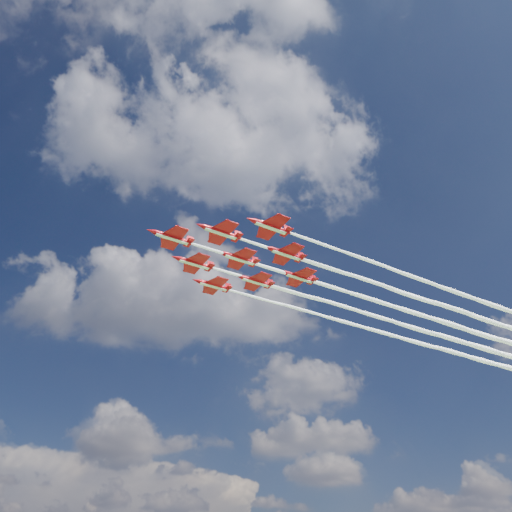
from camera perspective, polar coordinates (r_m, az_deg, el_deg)
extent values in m
cylinder|color=#B40A13|center=(122.28, -9.55, 2.10)|extent=(8.30, 5.08, 1.20)
cone|color=#B40A13|center=(121.03, -11.94, 2.84)|extent=(2.49, 2.07, 1.20)
cone|color=#B40A13|center=(123.66, -7.35, 1.42)|extent=(1.95, 1.72, 1.09)
ellipsoid|color=black|center=(122.04, -10.48, 2.58)|extent=(2.47, 1.92, 0.78)
cube|color=#B40A13|center=(122.38, -9.32, 2.01)|extent=(7.71, 10.52, 0.15)
cube|color=#B40A13|center=(123.44, -7.68, 1.52)|extent=(3.16, 4.19, 0.13)
cube|color=#B40A13|center=(124.07, -7.55, 1.86)|extent=(1.62, 0.94, 1.96)
cube|color=white|center=(121.96, -9.57, 1.90)|extent=(7.72, 4.63, 0.13)
cylinder|color=#B40A13|center=(119.13, -4.05, 2.74)|extent=(8.30, 5.08, 1.20)
cone|color=#B40A13|center=(117.42, -6.44, 3.52)|extent=(2.49, 2.07, 1.20)
cone|color=#B40A13|center=(120.94, -1.87, 2.03)|extent=(1.95, 1.72, 1.09)
ellipsoid|color=black|center=(118.71, -4.99, 3.24)|extent=(2.47, 1.92, 0.78)
cube|color=#B40A13|center=(119.28, -3.82, 2.65)|extent=(7.71, 10.52, 0.15)
cube|color=#B40A13|center=(120.66, -2.19, 2.14)|extent=(3.16, 4.19, 0.13)
cube|color=#B40A13|center=(121.32, -2.09, 2.48)|extent=(1.62, 0.94, 1.96)
cube|color=white|center=(118.80, -4.06, 2.53)|extent=(7.72, 4.63, 0.13)
cylinder|color=#B40A13|center=(130.89, -7.06, -0.81)|extent=(8.30, 5.08, 1.20)
cone|color=#B40A13|center=(129.33, -9.27, -0.15)|extent=(2.49, 2.07, 1.20)
cone|color=#B40A13|center=(132.54, -5.04, -1.41)|extent=(1.95, 1.72, 1.09)
ellipsoid|color=black|center=(130.51, -7.92, -0.37)|extent=(2.47, 1.92, 0.78)
cube|color=#B40A13|center=(131.03, -6.85, -0.89)|extent=(7.71, 10.52, 0.15)
cube|color=#B40A13|center=(132.28, -5.34, -1.32)|extent=(3.16, 4.19, 0.13)
cube|color=#B40A13|center=(132.88, -5.23, -0.99)|extent=(1.62, 0.94, 1.96)
cube|color=white|center=(130.59, -7.08, -1.01)|extent=(7.72, 4.63, 0.13)
cylinder|color=#B40A13|center=(117.14, 1.69, 3.39)|extent=(8.30, 5.08, 1.20)
cone|color=#B40A13|center=(114.97, -0.64, 4.21)|extent=(2.49, 2.07, 1.20)
cone|color=#B40A13|center=(119.38, 3.80, 2.64)|extent=(1.95, 1.72, 1.09)
ellipsoid|color=black|center=(116.55, 0.77, 3.90)|extent=(2.47, 1.92, 0.78)
cube|color=#B40A13|center=(117.34, 1.92, 3.29)|extent=(7.71, 10.52, 0.15)
cube|color=#B40A13|center=(119.04, 3.50, 2.75)|extent=(3.16, 4.19, 0.13)
cube|color=#B40A13|center=(119.72, 3.57, 3.10)|extent=(1.62, 0.94, 1.96)
cube|color=white|center=(116.81, 1.70, 3.18)|extent=(7.72, 4.63, 0.13)
cylinder|color=#B40A13|center=(128.15, -1.89, -0.28)|extent=(8.30, 5.08, 1.20)
cone|color=#B40A13|center=(126.16, -4.08, 0.40)|extent=(2.49, 2.07, 1.20)
cone|color=#B40A13|center=(130.20, 0.10, -0.90)|extent=(1.95, 1.72, 1.09)
ellipsoid|color=black|center=(127.60, -2.75, 0.17)|extent=(2.47, 1.92, 0.78)
cube|color=#B40A13|center=(128.33, -1.68, -0.37)|extent=(7.71, 10.52, 0.15)
cube|color=#B40A13|center=(129.88, -0.19, -0.81)|extent=(3.16, 4.19, 0.13)
cube|color=#B40A13|center=(130.51, -0.11, -0.47)|extent=(1.62, 0.94, 1.96)
cube|color=white|center=(127.85, -1.90, -0.48)|extent=(7.72, 4.63, 0.13)
cylinder|color=#B40A13|center=(140.01, -4.89, -3.35)|extent=(8.30, 5.08, 1.20)
cone|color=#B40A13|center=(138.20, -6.93, -2.76)|extent=(2.49, 2.07, 1.20)
cone|color=#B40A13|center=(141.89, -3.02, -3.88)|extent=(1.95, 1.72, 1.09)
ellipsoid|color=black|center=(139.51, -5.69, -2.94)|extent=(2.47, 1.92, 0.78)
cube|color=#B40A13|center=(140.18, -4.69, -3.42)|extent=(7.71, 10.52, 0.15)
cube|color=#B40A13|center=(141.60, -3.30, -3.80)|extent=(3.16, 4.19, 0.13)
cube|color=#B40A13|center=(142.18, -3.21, -3.48)|extent=(1.62, 0.94, 1.96)
cube|color=white|center=(139.74, -4.90, -3.54)|extent=(7.72, 4.63, 0.13)
cylinder|color=#B40A13|center=(126.50, 3.46, 0.27)|extent=(8.30, 5.08, 1.20)
cone|color=#B40A13|center=(124.08, 1.34, 0.97)|extent=(2.49, 2.07, 1.20)
cone|color=#B40A13|center=(128.94, 5.38, -0.37)|extent=(1.95, 1.72, 1.09)
ellipsoid|color=black|center=(125.79, 2.62, 0.73)|extent=(2.47, 1.92, 0.78)
cube|color=#B40A13|center=(126.72, 3.67, 0.18)|extent=(7.71, 10.52, 0.15)
cube|color=#B40A13|center=(128.57, 5.10, -0.27)|extent=(3.16, 4.19, 0.13)
cube|color=#B40A13|center=(129.22, 5.16, 0.06)|extent=(1.62, 0.94, 1.96)
cube|color=white|center=(126.20, 3.47, 0.06)|extent=(7.72, 4.63, 0.13)
cylinder|color=#B40A13|center=(137.63, -0.02, -2.90)|extent=(8.30, 5.08, 1.20)
cone|color=#B40A13|center=(135.42, -2.03, -2.30)|extent=(2.49, 2.07, 1.20)
cone|color=#B40A13|center=(139.88, 1.81, -3.43)|extent=(1.95, 1.72, 1.09)
ellipsoid|color=black|center=(136.98, -0.82, -2.49)|extent=(2.47, 1.92, 0.78)
cube|color=#B40A13|center=(137.84, 0.18, -2.97)|extent=(7.71, 10.52, 0.15)
cube|color=#B40A13|center=(139.54, 1.54, -3.35)|extent=(3.16, 4.19, 0.13)
cube|color=#B40A13|center=(140.14, 1.61, -3.03)|extent=(1.62, 0.94, 1.96)
cube|color=white|center=(137.35, -0.02, -3.09)|extent=(7.72, 4.63, 0.13)
cylinder|color=#B40A13|center=(136.29, 4.98, -2.41)|extent=(8.30, 5.08, 1.20)
cone|color=#B40A13|center=(133.67, 3.04, -1.81)|extent=(2.49, 2.07, 1.20)
cone|color=#B40A13|center=(138.90, 6.74, -2.95)|extent=(1.95, 1.72, 1.09)
ellipsoid|color=black|center=(135.48, 4.20, -2.00)|extent=(2.47, 1.92, 0.78)
cube|color=#B40A13|center=(136.53, 5.17, -2.49)|extent=(7.71, 10.52, 0.15)
cube|color=#B40A13|center=(138.50, 6.48, -2.87)|extent=(3.16, 4.19, 0.13)
cube|color=#B40A13|center=(139.12, 6.53, -2.55)|extent=(1.62, 0.94, 1.96)
cube|color=white|center=(136.00, 4.99, -2.61)|extent=(7.72, 4.63, 0.13)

